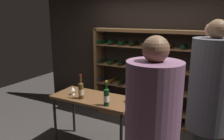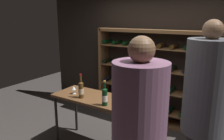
# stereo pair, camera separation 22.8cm
# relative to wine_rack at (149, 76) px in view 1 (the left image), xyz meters

# --- Properties ---
(back_wall) EXTENTS (5.46, 0.10, 2.77)m
(back_wall) POSITION_rel_wine_rack_xyz_m (0.05, 0.21, 0.45)
(back_wall) COLOR black
(back_wall) RESTS_ON ground
(wine_rack) EXTENTS (2.43, 0.32, 1.85)m
(wine_rack) POSITION_rel_wine_rack_xyz_m (0.00, 0.00, 0.00)
(wine_rack) COLOR brown
(wine_rack) RESTS_ON ground
(tasting_table) EXTENTS (1.30, 0.59, 0.87)m
(tasting_table) POSITION_rel_wine_rack_xyz_m (-0.44, -1.34, -0.16)
(tasting_table) COLOR brown
(tasting_table) RESTS_ON ground
(person_bystander_red_print) EXTENTS (0.45, 0.45, 1.95)m
(person_bystander_red_print) POSITION_rel_wine_rack_xyz_m (0.84, -2.42, 0.14)
(person_bystander_red_print) COLOR #313131
(person_bystander_red_print) RESTS_ON ground
(person_guest_blue_shirt) EXTENTS (0.41, 0.41, 2.02)m
(person_guest_blue_shirt) POSITION_rel_wine_rack_xyz_m (1.14, -1.01, 0.19)
(person_guest_blue_shirt) COLOR black
(person_guest_blue_shirt) RESTS_ON ground
(person_bystander_dark_jacket) EXTENTS (0.45, 0.46, 2.07)m
(person_bystander_dark_jacket) POSITION_rel_wine_rack_xyz_m (1.22, -1.64, 0.22)
(person_bystander_dark_jacket) COLOR #313131
(person_bystander_dark_jacket) RESTS_ON ground
(wine_bottle_gold_foil) EXTENTS (0.08, 0.08, 0.36)m
(wine_bottle_gold_foil) POSITION_rel_wine_rack_xyz_m (-0.10, -1.54, 0.07)
(wine_bottle_gold_foil) COLOR black
(wine_bottle_gold_foil) RESTS_ON tasting_table
(wine_bottle_red_label) EXTENTS (0.08, 0.08, 0.38)m
(wine_bottle_red_label) POSITION_rel_wine_rack_xyz_m (-0.57, -1.49, 0.07)
(wine_bottle_red_label) COLOR #4C3314
(wine_bottle_red_label) RESTS_ON tasting_table
(wine_glass_stemmed_left) EXTENTS (0.09, 0.09, 0.14)m
(wine_glass_stemmed_left) POSITION_rel_wine_rack_xyz_m (0.13, -1.27, 0.04)
(wine_glass_stemmed_left) COLOR silver
(wine_glass_stemmed_left) RESTS_ON tasting_table
(wine_glass_stemmed_center) EXTENTS (0.07, 0.07, 0.13)m
(wine_glass_stemmed_center) POSITION_rel_wine_rack_xyz_m (-0.79, -1.41, 0.03)
(wine_glass_stemmed_center) COLOR silver
(wine_glass_stemmed_center) RESTS_ON tasting_table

